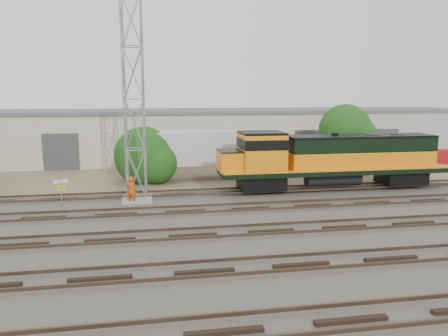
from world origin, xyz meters
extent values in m
plane|color=#47423A|center=(0.00, 0.00, 0.00)|extent=(140.00, 140.00, 0.00)
cube|color=#726047|center=(0.00, 15.00, 0.01)|extent=(80.00, 16.00, 0.02)
cube|color=black|center=(0.00, -12.00, 0.07)|extent=(80.00, 2.40, 0.14)
cube|color=#4C3828|center=(0.00, -12.75, 0.21)|extent=(80.00, 0.08, 0.14)
cube|color=#4C3828|center=(0.00, -11.25, 0.21)|extent=(80.00, 0.08, 0.14)
cube|color=black|center=(0.00, -7.50, 0.07)|extent=(80.00, 2.40, 0.14)
cube|color=#4C3828|center=(0.00, -8.25, 0.21)|extent=(80.00, 0.08, 0.14)
cube|color=#4C3828|center=(0.00, -6.75, 0.21)|extent=(80.00, 0.08, 0.14)
cube|color=black|center=(0.00, -3.00, 0.07)|extent=(80.00, 2.40, 0.14)
cube|color=#4C3828|center=(0.00, -3.75, 0.21)|extent=(80.00, 0.08, 0.14)
cube|color=#4C3828|center=(0.00, -2.25, 0.21)|extent=(80.00, 0.08, 0.14)
cube|color=black|center=(0.00, 1.50, 0.07)|extent=(80.00, 2.40, 0.14)
cube|color=#4C3828|center=(0.00, 0.75, 0.21)|extent=(80.00, 0.08, 0.14)
cube|color=#4C3828|center=(0.00, 2.25, 0.21)|extent=(80.00, 0.08, 0.14)
cube|color=black|center=(0.00, 6.00, 0.07)|extent=(80.00, 2.40, 0.14)
cube|color=#4C3828|center=(0.00, 5.25, 0.21)|extent=(80.00, 0.08, 0.14)
cube|color=#4C3828|center=(0.00, 6.75, 0.21)|extent=(80.00, 0.08, 0.14)
cube|color=beige|center=(0.00, 23.00, 2.50)|extent=(58.00, 10.00, 5.00)
cube|color=#59595B|center=(0.00, 23.00, 5.15)|extent=(58.40, 10.40, 0.30)
cube|color=#999993|center=(22.00, 17.95, 2.50)|extent=(14.00, 0.10, 5.00)
cube|color=#333335|center=(-14.00, 17.94, 1.70)|extent=(3.20, 0.12, 3.40)
cube|color=#333335|center=(-6.00, 17.94, 1.70)|extent=(3.20, 0.12, 3.40)
cube|color=#333335|center=(2.00, 17.94, 1.70)|extent=(3.20, 0.12, 3.40)
cube|color=#333335|center=(10.00, 17.94, 1.70)|extent=(3.20, 0.12, 3.40)
cube|color=#333335|center=(18.00, 17.94, 1.70)|extent=(3.20, 0.12, 3.40)
cube|color=black|center=(1.82, 6.00, 0.78)|extent=(3.17, 2.38, 0.99)
cube|color=black|center=(12.73, 6.00, 0.78)|extent=(3.17, 2.38, 0.99)
cube|color=black|center=(7.27, 6.00, 1.45)|extent=(16.87, 2.98, 0.35)
cylinder|color=black|center=(7.27, 6.00, 0.83)|extent=(4.17, 1.09, 1.09)
cube|color=orange|center=(9.26, 6.00, 2.21)|extent=(10.91, 2.58, 1.19)
cube|color=black|center=(9.26, 6.00, 3.31)|extent=(10.91, 2.58, 0.99)
cube|color=black|center=(9.26, 6.00, 3.90)|extent=(10.91, 2.58, 0.20)
cube|color=orange|center=(1.82, 6.00, 2.91)|extent=(2.98, 2.98, 2.58)
cube|color=black|center=(1.82, 6.00, 4.28)|extent=(2.98, 2.98, 0.16)
cube|color=orange|center=(-0.47, 6.00, 2.31)|extent=(1.59, 2.38, 1.39)
cube|color=gray|center=(-6.88, 4.99, 0.10)|extent=(1.94, 1.94, 0.20)
cylinder|color=gray|center=(-7.48, 5.59, 6.67)|extent=(0.10, 0.10, 12.94)
cylinder|color=gray|center=(-6.29, 5.59, 6.67)|extent=(0.10, 0.10, 12.94)
cylinder|color=gray|center=(-7.48, 4.40, 6.67)|extent=(0.10, 0.10, 12.94)
cylinder|color=gray|center=(-6.29, 4.40, 6.67)|extent=(0.10, 0.10, 12.94)
cylinder|color=gray|center=(-11.21, 2.76, 1.02)|extent=(0.06, 0.06, 2.04)
cube|color=white|center=(-11.21, 2.76, 1.90)|extent=(0.78, 0.36, 0.20)
cube|color=yellow|center=(-11.21, 2.76, 1.53)|extent=(0.40, 0.20, 0.32)
imported|color=#D3490B|center=(-7.20, 4.20, 0.90)|extent=(0.78, 0.67, 1.79)
cube|color=silver|center=(-1.20, 11.58, 2.64)|extent=(12.98, 2.64, 2.69)
cube|color=black|center=(3.89, 11.59, 0.50)|extent=(2.40, 2.50, 1.00)
cube|color=black|center=(-6.18, 10.56, 0.65)|extent=(0.15, 0.15, 1.30)
cube|color=black|center=(-6.19, 12.56, 0.65)|extent=(0.15, 0.15, 1.30)
cube|color=#16189B|center=(18.85, 18.01, 0.75)|extent=(1.74, 1.65, 1.50)
cube|color=maroon|center=(23.09, 15.68, 0.70)|extent=(1.87, 1.81, 1.40)
cylinder|color=#382619|center=(-6.44, 11.21, 0.21)|extent=(0.32, 0.32, 0.43)
sphere|color=#204614|center=(-6.44, 11.21, 2.08)|extent=(4.72, 4.72, 4.72)
sphere|color=#204614|center=(-5.50, 10.50, 1.61)|extent=(3.30, 3.30, 3.30)
cylinder|color=#382619|center=(10.75, 11.75, 1.13)|extent=(0.26, 0.26, 2.27)
sphere|color=#204614|center=(10.75, 11.75, 3.85)|extent=(4.53, 4.53, 4.53)
sphere|color=#204614|center=(11.66, 11.07, 3.40)|extent=(3.17, 3.17, 3.17)
camera|label=1|loc=(-6.03, -23.68, 7.02)|focal=35.00mm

